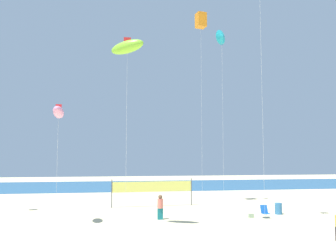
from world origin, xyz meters
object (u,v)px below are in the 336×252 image
(trash_barrel, at_px, (278,209))
(kite_pink_inflatable, at_px, (58,112))
(kite_cyan_delta, at_px, (222,37))
(volleyball_net, at_px, (153,188))
(kite_orange_box, at_px, (201,21))
(folding_beach_chair, at_px, (265,211))
(beach_handbag, at_px, (251,216))
(beachgoer_coral_shirt, at_px, (160,206))
(kite_lime_inflatable, at_px, (127,47))

(trash_barrel, xyz_separation_m, kite_pink_inflatable, (-16.00, -1.99, 6.80))
(kite_cyan_delta, bearing_deg, volleyball_net, -174.46)
(trash_barrel, relative_size, volleyball_net, 0.12)
(kite_pink_inflatable, distance_m, kite_orange_box, 17.32)
(folding_beach_chair, relative_size, volleyball_net, 0.12)
(beach_handbag, bearing_deg, kite_orange_box, 103.27)
(kite_pink_inflatable, relative_size, kite_orange_box, 0.43)
(beachgoer_coral_shirt, bearing_deg, kite_cyan_delta, 149.82)
(beachgoer_coral_shirt, bearing_deg, beach_handbag, 100.97)
(kite_cyan_delta, distance_m, kite_lime_inflatable, 14.91)
(kite_pink_inflatable, distance_m, kite_lime_inflatable, 6.18)
(trash_barrel, bearing_deg, folding_beach_chair, -142.78)
(kite_cyan_delta, relative_size, kite_orange_box, 0.92)
(kite_orange_box, bearing_deg, beachgoer_coral_shirt, -125.24)
(folding_beach_chair, height_order, trash_barrel, folding_beach_chair)
(kite_pink_inflatable, height_order, kite_orange_box, kite_orange_box)
(beachgoer_coral_shirt, relative_size, volleyball_net, 0.24)
(beach_handbag, relative_size, kite_lime_inflatable, 0.03)
(trash_barrel, height_order, beach_handbag, trash_barrel)
(folding_beach_chair, relative_size, kite_pink_inflatable, 0.11)
(beachgoer_coral_shirt, bearing_deg, folding_beach_chair, 100.45)
(kite_pink_inflatable, bearing_deg, kite_cyan_delta, 31.04)
(kite_cyan_delta, bearing_deg, kite_orange_box, -172.81)
(volleyball_net, height_order, kite_lime_inflatable, kite_lime_inflatable)
(volleyball_net, relative_size, beach_handbag, 19.88)
(kite_orange_box, bearing_deg, kite_lime_inflatable, -125.72)
(trash_barrel, height_order, kite_lime_inflatable, kite_lime_inflatable)
(trash_barrel, bearing_deg, kite_lime_inflatable, -160.29)
(beach_handbag, bearing_deg, kite_cyan_delta, 86.71)
(volleyball_net, relative_size, kite_cyan_delta, 0.43)
(volleyball_net, relative_size, kite_lime_inflatable, 0.61)
(beachgoer_coral_shirt, bearing_deg, trash_barrel, 109.06)
(kite_orange_box, bearing_deg, folding_beach_chair, -69.84)
(folding_beach_chair, relative_size, beach_handbag, 2.46)
(kite_orange_box, height_order, kite_lime_inflatable, kite_orange_box)
(kite_cyan_delta, bearing_deg, beach_handbag, -93.29)
(trash_barrel, bearing_deg, kite_orange_box, 125.80)
(folding_beach_chair, bearing_deg, kite_pink_inflatable, -160.80)
(folding_beach_chair, bearing_deg, kite_cyan_delta, 110.58)
(beachgoer_coral_shirt, xyz_separation_m, trash_barrel, (9.17, 0.77, -0.49))
(volleyball_net, distance_m, kite_lime_inflatable, 13.92)
(trash_barrel, relative_size, kite_pink_inflatable, 0.11)
(trash_barrel, bearing_deg, kite_pink_inflatable, -172.93)
(beachgoer_coral_shirt, height_order, folding_beach_chair, beachgoer_coral_shirt)
(folding_beach_chair, xyz_separation_m, kite_orange_box, (-2.68, 7.31, 16.75))
(trash_barrel, bearing_deg, beach_handbag, -156.71)
(folding_beach_chair, bearing_deg, beach_handbag, -170.83)
(beachgoer_coral_shirt, distance_m, folding_beach_chair, 7.52)
(kite_cyan_delta, bearing_deg, trash_barrel, -70.50)
(beach_handbag, relative_size, kite_cyan_delta, 0.02)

